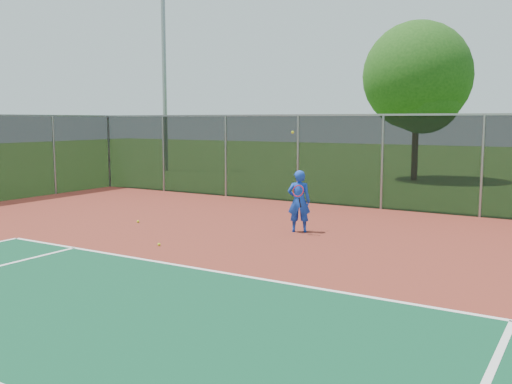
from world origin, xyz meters
TOP-DOWN VIEW (x-y plane):
  - ground at (0.00, 0.00)m, footprint 120.00×120.00m
  - court_apron at (0.00, 2.00)m, footprint 30.00×20.00m
  - fence_back at (0.00, 12.00)m, footprint 30.00×0.06m
  - tennis_player at (-3.56, 7.27)m, footprint 0.68×0.71m
  - practice_ball_0 at (-7.98, 6.12)m, footprint 0.07×0.07m
  - practice_ball_4 at (-5.54, 4.17)m, footprint 0.07×0.07m
  - floodlight_nw at (-18.10, 19.41)m, footprint 0.90×0.40m
  - tree_back_left at (-4.52, 21.47)m, footprint 5.06×5.06m

SIDE VIEW (x-z plane):
  - ground at x=0.00m, z-range 0.00..0.00m
  - court_apron at x=0.00m, z-range 0.00..0.02m
  - practice_ball_0 at x=-7.98m, z-range 0.02..0.09m
  - practice_ball_4 at x=-5.54m, z-range 0.02..0.09m
  - tennis_player at x=-3.56m, z-range -0.47..2.10m
  - fence_back at x=0.00m, z-range 0.05..3.08m
  - tree_back_left at x=-4.52m, z-range 0.95..8.39m
  - floodlight_nw at x=-18.10m, z-range 0.77..12.24m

